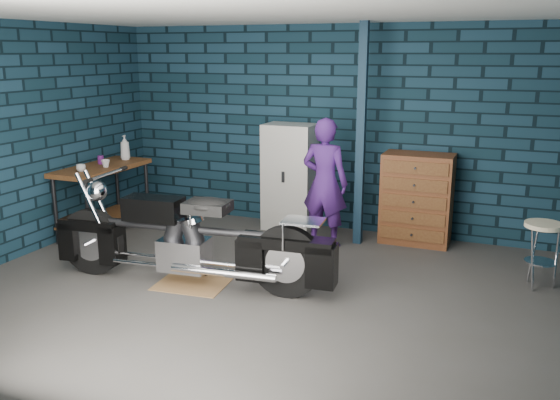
# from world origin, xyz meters

# --- Properties ---
(ground) EXTENTS (6.00, 6.00, 0.00)m
(ground) POSITION_xyz_m (0.00, 0.00, 0.00)
(ground) COLOR #44413F
(ground) RESTS_ON ground
(room_walls) EXTENTS (6.02, 5.01, 2.71)m
(room_walls) POSITION_xyz_m (0.00, 0.55, 1.90)
(room_walls) COLOR #0E242E
(room_walls) RESTS_ON ground
(support_post) EXTENTS (0.10, 0.10, 2.70)m
(support_post) POSITION_xyz_m (0.55, 1.95, 1.35)
(support_post) COLOR #12283A
(support_post) RESTS_ON ground
(workbench) EXTENTS (0.60, 1.40, 0.91)m
(workbench) POSITION_xyz_m (-2.68, 1.11, 0.46)
(workbench) COLOR brown
(workbench) RESTS_ON ground
(drip_mat) EXTENTS (0.77, 0.60, 0.01)m
(drip_mat) POSITION_xyz_m (-0.69, -0.05, 0.00)
(drip_mat) COLOR #976942
(drip_mat) RESTS_ON ground
(motorcycle) EXTENTS (2.63, 0.94, 1.14)m
(motorcycle) POSITION_xyz_m (-0.69, -0.05, 0.57)
(motorcycle) COLOR black
(motorcycle) RESTS_ON ground
(person) EXTENTS (0.61, 0.42, 1.59)m
(person) POSITION_xyz_m (0.18, 1.70, 0.80)
(person) COLOR #492078
(person) RESTS_ON ground
(storage_bin) EXTENTS (0.40, 0.28, 0.25)m
(storage_bin) POSITION_xyz_m (-2.66, 0.61, 0.12)
(storage_bin) COLOR #919499
(storage_bin) RESTS_ON ground
(locker) EXTENTS (0.66, 0.47, 1.42)m
(locker) POSITION_xyz_m (-0.48, 2.23, 0.71)
(locker) COLOR beige
(locker) RESTS_ON ground
(tool_chest) EXTENTS (0.85, 0.47, 1.13)m
(tool_chest) POSITION_xyz_m (1.21, 2.23, 0.57)
(tool_chest) COLOR brown
(tool_chest) RESTS_ON ground
(shop_stool) EXTENTS (0.39, 0.39, 0.69)m
(shop_stool) POSITION_xyz_m (2.64, 1.23, 0.34)
(shop_stool) COLOR beige
(shop_stool) RESTS_ON ground
(cup_a) EXTENTS (0.15, 0.15, 0.09)m
(cup_a) POSITION_xyz_m (-2.65, 0.70, 0.96)
(cup_a) COLOR beige
(cup_a) RESTS_ON workbench
(cup_b) EXTENTS (0.11, 0.11, 0.10)m
(cup_b) POSITION_xyz_m (-2.55, 1.04, 0.96)
(cup_b) COLOR beige
(cup_b) RESTS_ON workbench
(mug_purple) EXTENTS (0.09, 0.09, 0.11)m
(mug_purple) POSITION_xyz_m (-2.76, 1.21, 0.97)
(mug_purple) COLOR #5F1B6F
(mug_purple) RESTS_ON workbench
(bottle) EXTENTS (0.16, 0.16, 0.34)m
(bottle) POSITION_xyz_m (-2.66, 1.60, 1.08)
(bottle) COLOR #919499
(bottle) RESTS_ON workbench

